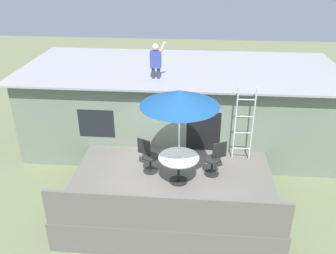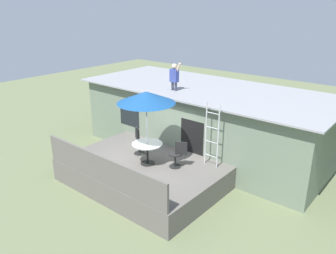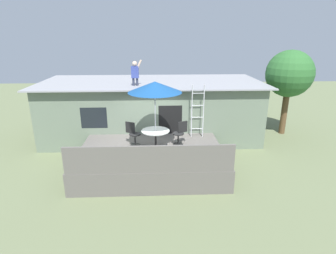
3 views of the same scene
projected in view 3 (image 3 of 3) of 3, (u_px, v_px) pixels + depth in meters
ground_plane at (151, 167)px, 10.65m from camera, size 40.00×40.00×0.00m
house at (152, 109)px, 13.62m from camera, size 10.50×4.50×2.76m
deck at (151, 158)px, 10.52m from camera, size 5.34×3.98×0.80m
deck_railing at (150, 160)px, 8.41m from camera, size 5.24×0.08×0.90m
patio_table at (156, 135)px, 10.12m from camera, size 1.04×1.04×0.74m
patio_umbrella at (155, 87)px, 9.56m from camera, size 1.90×1.90×2.54m
step_ladder at (198, 111)px, 11.24m from camera, size 0.52×0.04×2.20m
person_figure at (135, 72)px, 11.83m from camera, size 0.47×0.20×1.11m
patio_chair_left at (133, 134)px, 10.56m from camera, size 0.58×0.44×0.92m
patio_chair_right at (180, 133)px, 10.63m from camera, size 0.59×0.44×0.92m
backyard_tree at (289, 74)px, 13.41m from camera, size 2.27×2.27×4.21m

